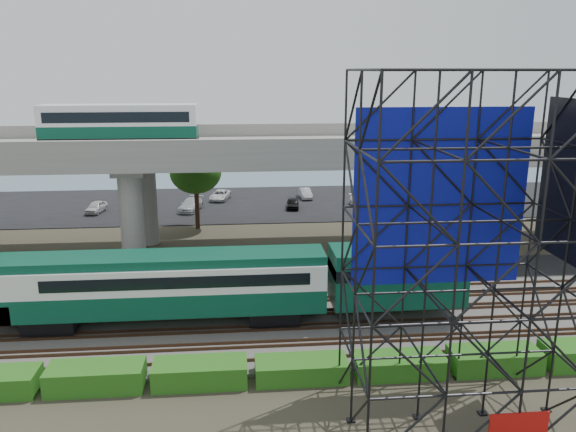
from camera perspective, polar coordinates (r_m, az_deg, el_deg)
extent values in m
plane|color=#474233|center=(32.97, -1.27, -12.44)|extent=(140.00, 140.00, 0.00)
cube|color=slate|center=(34.71, -1.50, -10.80)|extent=(90.00, 12.00, 0.20)
cube|color=black|center=(42.56, -2.22, -5.97)|extent=(90.00, 5.00, 0.08)
cube|color=black|center=(65.07, -3.28, 1.31)|extent=(90.00, 18.00, 0.08)
cube|color=slate|center=(86.62, -3.77, 4.63)|extent=(140.00, 40.00, 0.03)
cube|color=#472D1E|center=(30.44, -0.92, -14.29)|extent=(90.00, 0.08, 0.16)
cube|color=#472D1E|center=(31.70, -1.11, -13.04)|extent=(90.00, 0.08, 0.16)
cube|color=#472D1E|center=(32.20, -1.18, -12.58)|extent=(90.00, 0.08, 0.16)
cube|color=#472D1E|center=(33.48, -1.36, -11.45)|extent=(90.00, 0.08, 0.16)
cube|color=#472D1E|center=(33.99, -1.42, -11.04)|extent=(90.00, 0.08, 0.16)
cube|color=#472D1E|center=(35.29, -1.57, -10.03)|extent=(90.00, 0.08, 0.16)
cube|color=#472D1E|center=(35.80, -1.63, -9.66)|extent=(90.00, 0.08, 0.16)
cube|color=#472D1E|center=(37.11, -1.77, -8.75)|extent=(90.00, 0.08, 0.16)
cube|color=#472D1E|center=(37.63, -1.82, -8.41)|extent=(90.00, 0.08, 0.16)
cube|color=#472D1E|center=(38.95, -1.94, -7.58)|extent=(90.00, 0.08, 0.16)
cube|color=black|center=(36.10, -22.84, -9.73)|extent=(3.00, 2.20, 0.90)
cube|color=black|center=(34.41, -1.46, -9.73)|extent=(3.00, 2.20, 0.90)
cube|color=#0A4631|center=(34.21, -12.51, -8.14)|extent=(19.00, 3.00, 1.40)
cube|color=white|center=(33.69, -12.65, -5.87)|extent=(19.00, 3.00, 1.50)
cube|color=#0A4631|center=(33.35, -12.74, -4.26)|extent=(19.00, 2.60, 0.50)
cube|color=black|center=(33.55, -10.95, -5.77)|extent=(15.00, 3.06, 0.70)
cube|color=#0A4631|center=(34.83, 11.00, -5.88)|extent=(8.00, 3.00, 3.40)
cube|color=#9E9B93|center=(45.78, -2.68, 6.58)|extent=(80.00, 12.00, 1.20)
cube|color=#9E9B93|center=(39.94, -2.34, 7.06)|extent=(80.00, 0.50, 1.10)
cube|color=#9E9B93|center=(51.35, -2.98, 8.74)|extent=(80.00, 0.50, 1.10)
cylinder|color=#9E9B93|center=(43.97, -15.54, -0.41)|extent=(1.80, 1.80, 8.00)
cylinder|color=#9E9B93|center=(50.67, -14.17, 1.64)|extent=(1.80, 1.80, 8.00)
cube|color=#9E9B93|center=(46.59, -15.10, 5.11)|extent=(2.40, 9.00, 0.60)
cylinder|color=#9E9B93|center=(44.82, 10.46, 0.17)|extent=(1.80, 1.80, 8.00)
cylinder|color=#9E9B93|center=(51.41, 8.42, 2.11)|extent=(1.80, 1.80, 8.00)
cube|color=#9E9B93|center=(47.40, 9.56, 5.56)|extent=(2.40, 9.00, 0.60)
cylinder|color=#9E9B93|center=(58.27, 25.92, 2.26)|extent=(1.80, 1.80, 8.00)
cube|color=black|center=(46.54, -16.58, 7.30)|extent=(12.00, 2.50, 0.70)
cube|color=#0A4631|center=(46.45, -16.66, 8.28)|extent=(12.00, 2.50, 0.90)
cube|color=white|center=(46.36, -16.76, 9.63)|extent=(12.00, 2.50, 1.30)
cube|color=black|center=(46.35, -16.76, 9.69)|extent=(11.00, 2.56, 0.80)
cube|color=white|center=(46.30, -16.83, 10.61)|extent=(12.00, 2.40, 0.30)
cube|color=#0E149A|center=(26.63, 15.21, 1.76)|extent=(8.10, 0.08, 8.25)
cube|color=#BA100D|center=(25.19, 22.33, -19.54)|extent=(2.40, 0.08, 1.60)
cube|color=black|center=(27.59, 16.13, -18.84)|extent=(9.36, 6.36, 0.08)
cube|color=#215E15|center=(29.71, -18.92, -15.23)|extent=(4.60, 1.80, 1.20)
cube|color=#215E15|center=(28.93, -8.90, -15.46)|extent=(4.60, 1.80, 1.15)
cube|color=#215E15|center=(29.03, 1.36, -15.30)|extent=(4.60, 1.80, 1.03)
cube|color=#215E15|center=(29.95, 11.23, -14.62)|extent=(4.60, 1.80, 1.01)
cube|color=#215E15|center=(31.61, 20.22, -13.53)|extent=(4.60, 1.80, 1.12)
cylinder|color=#382314|center=(46.46, 15.14, -1.63)|extent=(0.44, 0.44, 4.80)
ellipsoid|color=#215E15|center=(45.69, 15.40, 2.22)|extent=(4.94, 4.94, 4.18)
cylinder|color=#382314|center=(54.92, -9.24, 1.17)|extent=(0.44, 0.44, 4.80)
ellipsoid|color=#215E15|center=(54.27, -9.38, 4.46)|extent=(4.94, 4.94, 4.18)
imported|color=black|center=(44.82, -21.86, -5.07)|extent=(4.62, 2.33, 1.26)
imported|color=silver|center=(63.86, -18.92, 0.87)|extent=(2.01, 3.76, 1.22)
imported|color=#ACADB4|center=(67.90, -15.12, 1.96)|extent=(2.13, 3.97, 1.24)
imported|color=#B8B9C0|center=(62.19, -9.84, 1.14)|extent=(2.83, 4.80, 1.31)
imported|color=silver|center=(66.89, -6.90, 2.12)|extent=(2.72, 4.35, 1.12)
imported|color=black|center=(62.26, 0.48, 1.29)|extent=(1.66, 3.43, 1.13)
imported|color=#A5A6AC|center=(67.32, 1.77, 2.32)|extent=(1.48, 3.60, 1.16)
imported|color=white|center=(63.47, 7.52, 1.46)|extent=(2.57, 4.44, 1.21)
imported|color=#ABADB3|center=(69.30, 10.31, 2.45)|extent=(2.94, 4.58, 1.17)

